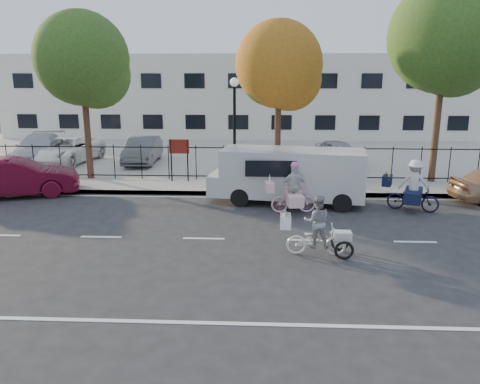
# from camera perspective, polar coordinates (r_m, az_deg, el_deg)

# --- Properties ---
(ground) EXTENTS (120.00, 120.00, 0.00)m
(ground) POSITION_cam_1_polar(r_m,az_deg,el_deg) (13.56, -4.43, -5.70)
(ground) COLOR #333334
(road_markings) EXTENTS (60.00, 9.52, 0.01)m
(road_markings) POSITION_cam_1_polar(r_m,az_deg,el_deg) (13.56, -4.43, -5.68)
(road_markings) COLOR silver
(road_markings) RESTS_ON ground
(curb) EXTENTS (60.00, 0.10, 0.15)m
(curb) POSITION_cam_1_polar(r_m,az_deg,el_deg) (18.35, -2.53, -0.15)
(curb) COLOR #A8A399
(curb) RESTS_ON ground
(sidewalk) EXTENTS (60.00, 2.20, 0.15)m
(sidewalk) POSITION_cam_1_polar(r_m,az_deg,el_deg) (19.36, -2.25, 0.61)
(sidewalk) COLOR #A8A399
(sidewalk) RESTS_ON ground
(parking_lot) EXTENTS (60.00, 15.60, 0.15)m
(parking_lot) POSITION_cam_1_polar(r_m,az_deg,el_deg) (28.07, -0.71, 4.83)
(parking_lot) COLOR #A8A399
(parking_lot) RESTS_ON ground
(iron_fence) EXTENTS (58.00, 0.06, 1.50)m
(iron_fence) POSITION_cam_1_polar(r_m,az_deg,el_deg) (20.27, -2.01, 3.60)
(iron_fence) COLOR black
(iron_fence) RESTS_ON sidewalk
(building) EXTENTS (34.00, 10.00, 6.00)m
(building) POSITION_cam_1_polar(r_m,az_deg,el_deg) (37.73, 0.18, 11.66)
(building) COLOR silver
(building) RESTS_ON ground
(lamppost) EXTENTS (0.36, 0.36, 4.33)m
(lamppost) POSITION_cam_1_polar(r_m,az_deg,el_deg) (19.55, -0.68, 9.76)
(lamppost) COLOR black
(lamppost) RESTS_ON sidewalk
(street_sign) EXTENTS (0.85, 0.06, 1.80)m
(street_sign) POSITION_cam_1_polar(r_m,az_deg,el_deg) (20.02, -7.42, 4.86)
(street_sign) COLOR black
(street_sign) RESTS_ON sidewalk
(zebra_trike) EXTENTS (1.87, 0.71, 1.61)m
(zebra_trike) POSITION_cam_1_polar(r_m,az_deg,el_deg) (12.33, 9.34, -4.83)
(zebra_trike) COLOR silver
(zebra_trike) RESTS_ON ground
(unicorn_bike) EXTENTS (1.78, 1.25, 1.77)m
(unicorn_bike) POSITION_cam_1_polar(r_m,az_deg,el_deg) (15.95, 6.45, -0.26)
(unicorn_bike) COLOR #F3B9C6
(unicorn_bike) RESTS_ON ground
(bull_bike) EXTENTS (1.98, 1.41, 1.79)m
(bull_bike) POSITION_cam_1_polar(r_m,az_deg,el_deg) (17.15, 20.31, 0.16)
(bull_bike) COLOR black
(bull_bike) RESTS_ON ground
(white_van) EXTENTS (5.80, 2.61, 1.98)m
(white_van) POSITION_cam_1_polar(r_m,az_deg,el_deg) (17.09, 6.08, 2.22)
(white_van) COLOR silver
(white_van) RESTS_ON ground
(red_sedan) EXTENTS (4.81, 3.00, 1.50)m
(red_sedan) POSITION_cam_1_polar(r_m,az_deg,el_deg) (19.95, -25.61, 1.60)
(red_sedan) COLOR #57091E
(red_sedan) RESTS_ON ground
(lot_car_a) EXTENTS (2.93, 5.25, 1.44)m
(lot_car_a) POSITION_cam_1_polar(r_m,az_deg,el_deg) (26.45, -23.30, 4.86)
(lot_car_a) COLOR #AAAAB1
(lot_car_a) RESTS_ON parking_lot
(lot_car_b) EXTENTS (2.89, 5.11, 1.35)m
(lot_car_b) POSITION_cam_1_polar(r_m,az_deg,el_deg) (25.74, -20.36, 4.80)
(lot_car_b) COLOR white
(lot_car_b) RESTS_ON parking_lot
(lot_car_c) EXTENTS (1.57, 4.10, 1.33)m
(lot_car_c) POSITION_cam_1_polar(r_m,az_deg,el_deg) (24.70, -11.76, 5.01)
(lot_car_c) COLOR #4F5357
(lot_car_c) RESTS_ON parking_lot
(lot_car_d) EXTENTS (2.43, 3.93, 1.25)m
(lot_car_d) POSITION_cam_1_polar(r_m,az_deg,el_deg) (24.15, 11.90, 4.70)
(lot_car_d) COLOR #A1A4A9
(lot_car_d) RESTS_ON parking_lot
(tree_west) EXTENTS (3.94, 3.94, 7.23)m
(tree_west) POSITION_cam_1_polar(r_m,az_deg,el_deg) (21.35, -18.29, 14.68)
(tree_west) COLOR #442D1D
(tree_west) RESTS_ON ground
(tree_mid) EXTENTS (3.78, 3.78, 6.93)m
(tree_mid) POSITION_cam_1_polar(r_m,az_deg,el_deg) (20.94, 5.16, 14.75)
(tree_mid) COLOR #442D1D
(tree_mid) RESTS_ON ground
(tree_east) EXTENTS (4.58, 4.58, 8.39)m
(tree_east) POSITION_cam_1_polar(r_m,az_deg,el_deg) (21.43, 24.04, 16.38)
(tree_east) COLOR #442D1D
(tree_east) RESTS_ON ground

